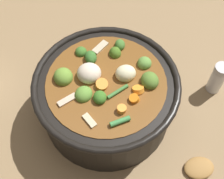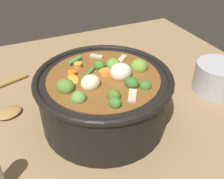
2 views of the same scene
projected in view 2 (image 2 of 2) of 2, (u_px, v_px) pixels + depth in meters
The scene contains 3 objects.
ground_plane at pixel (104, 119), 0.64m from camera, with size 1.10×1.10×0.00m, color #8C704C.
cooking_pot at pixel (104, 97), 0.60m from camera, with size 0.32×0.32×0.16m.
small_saucepan at pixel (218, 77), 0.73m from camera, with size 0.20×0.14×0.08m.
Camera 2 is at (-0.18, -0.44, 0.44)m, focal length 40.66 mm.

